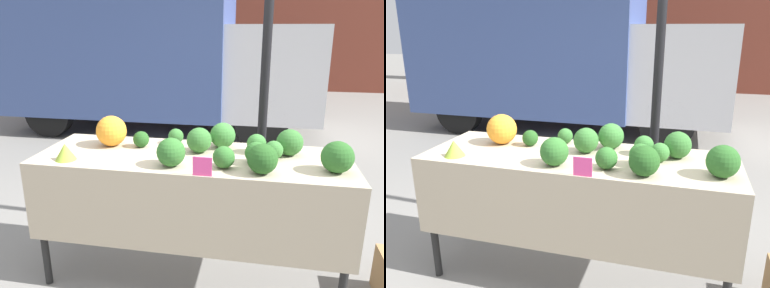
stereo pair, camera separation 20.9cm
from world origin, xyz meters
TOP-DOWN VIEW (x-y plane):
  - ground_plane at (0.00, 0.00)m, footprint 40.00×40.00m
  - building_facade at (0.00, 9.12)m, footprint 16.00×0.60m
  - tent_pole at (0.45, 0.59)m, footprint 0.07×0.07m
  - parked_truck at (-1.45, 4.04)m, footprint 5.14×2.13m
  - market_table at (0.00, -0.07)m, footprint 2.06×0.71m
  - orange_cauliflower at (-0.61, 0.11)m, footprint 0.22×0.22m
  - romanesco_head at (-0.78, -0.23)m, footprint 0.13×0.13m
  - broccoli_head_0 at (-0.17, 0.24)m, footprint 0.11×0.11m
  - broccoli_head_1 at (-0.39, 0.12)m, footprint 0.11×0.11m
  - broccoli_head_2 at (0.89, -0.14)m, footprint 0.19×0.19m
  - broccoli_head_3 at (0.03, 0.08)m, footprint 0.17×0.17m
  - broccoli_head_4 at (0.23, -0.19)m, footprint 0.14×0.14m
  - broccoli_head_5 at (-0.09, -0.22)m, footprint 0.18×0.18m
  - broccoli_head_6 at (0.42, 0.13)m, footprint 0.13×0.13m
  - broccoli_head_7 at (0.18, 0.21)m, footprint 0.18×0.18m
  - broccoli_head_8 at (0.53, 0.03)m, footprint 0.12×0.12m
  - broccoli_head_9 at (0.42, -0.08)m, footprint 0.14×0.14m
  - broccoli_head_10 at (0.63, 0.13)m, footprint 0.18×0.18m
  - broccoli_head_11 at (0.46, -0.24)m, footprint 0.18×0.18m
  - price_sign at (0.12, -0.34)m, footprint 0.11×0.01m

SIDE VIEW (x-z plane):
  - ground_plane at x=0.00m, z-range 0.00..0.00m
  - market_table at x=0.00m, z-range 0.33..1.24m
  - romanesco_head at x=-0.78m, z-range 0.91..1.02m
  - broccoli_head_0 at x=-0.17m, z-range 0.91..1.03m
  - price_sign at x=0.12m, z-range 0.91..1.03m
  - broccoli_head_1 at x=-0.39m, z-range 0.91..1.03m
  - broccoli_head_8 at x=0.53m, z-range 0.91..1.04m
  - broccoli_head_6 at x=0.42m, z-range 0.91..1.05m
  - broccoli_head_4 at x=0.23m, z-range 0.91..1.05m
  - broccoli_head_9 at x=0.42m, z-range 0.91..1.05m
  - broccoli_head_3 at x=0.03m, z-range 0.91..1.09m
  - broccoli_head_10 at x=0.63m, z-range 0.91..1.09m
  - broccoli_head_5 at x=-0.09m, z-range 0.91..1.09m
  - broccoli_head_11 at x=0.46m, z-range 0.91..1.09m
  - broccoli_head_7 at x=0.18m, z-range 0.91..1.09m
  - broccoli_head_2 at x=0.89m, z-range 0.91..1.10m
  - orange_cauliflower at x=-0.61m, z-range 0.91..1.13m
  - parked_truck at x=-1.45m, z-range 0.09..2.43m
  - tent_pole at x=0.45m, z-range 0.00..2.60m
  - building_facade at x=0.00m, z-range 0.00..4.87m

